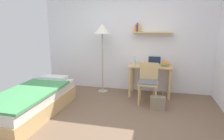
{
  "coord_description": "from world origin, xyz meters",
  "views": [
    {
      "loc": [
        0.7,
        -2.81,
        1.64
      ],
      "look_at": [
        -0.08,
        0.51,
        0.85
      ],
      "focal_mm": 31.12,
      "sensor_mm": 36.0,
      "label": 1
    }
  ],
  "objects_px": {
    "bed": "(33,102)",
    "desk": "(150,71)",
    "standing_lamp": "(102,33)",
    "laptop": "(154,62)",
    "handbag": "(158,102)",
    "desk_chair": "(148,81)",
    "book_stack": "(165,64)",
    "water_bottle": "(134,61)"
  },
  "relations": [
    {
      "from": "water_bottle",
      "to": "handbag",
      "type": "bearing_deg",
      "value": -52.04
    },
    {
      "from": "bed",
      "to": "handbag",
      "type": "relative_size",
      "value": 4.71
    },
    {
      "from": "desk",
      "to": "water_bottle",
      "type": "distance_m",
      "value": 0.46
    },
    {
      "from": "standing_lamp",
      "to": "laptop",
      "type": "height_order",
      "value": "standing_lamp"
    },
    {
      "from": "desk",
      "to": "desk_chair",
      "type": "height_order",
      "value": "desk_chair"
    },
    {
      "from": "laptop",
      "to": "water_bottle",
      "type": "xyz_separation_m",
      "value": [
        -0.46,
        -0.15,
        0.05
      ]
    },
    {
      "from": "standing_lamp",
      "to": "book_stack",
      "type": "height_order",
      "value": "standing_lamp"
    },
    {
      "from": "bed",
      "to": "book_stack",
      "type": "xyz_separation_m",
      "value": [
        2.41,
        1.55,
        0.53
      ]
    },
    {
      "from": "standing_lamp",
      "to": "handbag",
      "type": "distance_m",
      "value": 2.04
    },
    {
      "from": "desk",
      "to": "laptop",
      "type": "height_order",
      "value": "laptop"
    },
    {
      "from": "desk",
      "to": "handbag",
      "type": "height_order",
      "value": "desk"
    },
    {
      "from": "bed",
      "to": "desk_chair",
      "type": "xyz_separation_m",
      "value": [
        2.07,
        1.04,
        0.25
      ]
    },
    {
      "from": "water_bottle",
      "to": "handbag",
      "type": "distance_m",
      "value": 1.16
    },
    {
      "from": "book_stack",
      "to": "handbag",
      "type": "xyz_separation_m",
      "value": [
        -0.13,
        -0.82,
        -0.62
      ]
    },
    {
      "from": "desk_chair",
      "to": "standing_lamp",
      "type": "relative_size",
      "value": 0.52
    },
    {
      "from": "desk_chair",
      "to": "book_stack",
      "type": "distance_m",
      "value": 0.68
    },
    {
      "from": "laptop",
      "to": "bed",
      "type": "bearing_deg",
      "value": -143.17
    },
    {
      "from": "bed",
      "to": "water_bottle",
      "type": "bearing_deg",
      "value": 40.82
    },
    {
      "from": "standing_lamp",
      "to": "handbag",
      "type": "xyz_separation_m",
      "value": [
        1.35,
        -0.77,
        -1.32
      ]
    },
    {
      "from": "desk_chair",
      "to": "laptop",
      "type": "height_order",
      "value": "laptop"
    },
    {
      "from": "standing_lamp",
      "to": "handbag",
      "type": "bearing_deg",
      "value": -29.73
    },
    {
      "from": "standing_lamp",
      "to": "handbag",
      "type": "height_order",
      "value": "standing_lamp"
    },
    {
      "from": "bed",
      "to": "standing_lamp",
      "type": "distance_m",
      "value": 2.16
    },
    {
      "from": "desk_chair",
      "to": "laptop",
      "type": "relative_size",
      "value": 2.73
    },
    {
      "from": "bed",
      "to": "book_stack",
      "type": "bearing_deg",
      "value": 32.75
    },
    {
      "from": "desk",
      "to": "handbag",
      "type": "relative_size",
      "value": 2.31
    },
    {
      "from": "laptop",
      "to": "book_stack",
      "type": "relative_size",
      "value": 1.32
    },
    {
      "from": "bed",
      "to": "standing_lamp",
      "type": "relative_size",
      "value": 1.2
    },
    {
      "from": "water_bottle",
      "to": "book_stack",
      "type": "height_order",
      "value": "water_bottle"
    },
    {
      "from": "bed",
      "to": "handbag",
      "type": "height_order",
      "value": "bed"
    },
    {
      "from": "book_stack",
      "to": "desk",
      "type": "bearing_deg",
      "value": -177.44
    },
    {
      "from": "handbag",
      "to": "desk_chair",
      "type": "bearing_deg",
      "value": 125.17
    },
    {
      "from": "bed",
      "to": "standing_lamp",
      "type": "height_order",
      "value": "standing_lamp"
    },
    {
      "from": "desk_chair",
      "to": "handbag",
      "type": "distance_m",
      "value": 0.5
    },
    {
      "from": "bed",
      "to": "desk",
      "type": "height_order",
      "value": "desk"
    },
    {
      "from": "water_bottle",
      "to": "handbag",
      "type": "height_order",
      "value": "water_bottle"
    },
    {
      "from": "bed",
      "to": "standing_lamp",
      "type": "xyz_separation_m",
      "value": [
        0.94,
        1.51,
        1.23
      ]
    },
    {
      "from": "standing_lamp",
      "to": "water_bottle",
      "type": "distance_m",
      "value": 1.0
    },
    {
      "from": "desk",
      "to": "handbag",
      "type": "distance_m",
      "value": 0.94
    },
    {
      "from": "bed",
      "to": "desk_chair",
      "type": "relative_size",
      "value": 2.32
    },
    {
      "from": "book_stack",
      "to": "handbag",
      "type": "distance_m",
      "value": 1.04
    },
    {
      "from": "desk_chair",
      "to": "water_bottle",
      "type": "distance_m",
      "value": 0.67
    }
  ]
}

